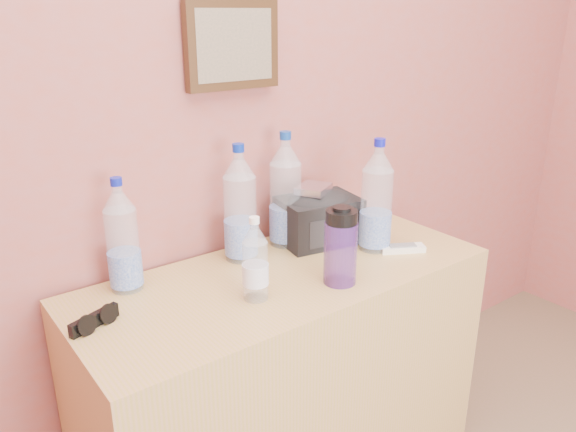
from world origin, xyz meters
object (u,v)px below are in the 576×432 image
(pet_large_c, at_px, (285,196))
(pet_large_a, at_px, (123,241))
(pet_small, at_px, (255,263))
(toiletry_bag, at_px, (319,217))
(foil_packet, at_px, (314,189))
(pet_large_b, at_px, (240,210))
(nalgene_bottle, at_px, (341,246))
(pet_large_d, at_px, (376,202))
(dresser, at_px, (286,383))
(sunglasses, at_px, (94,320))
(ac_remote, at_px, (402,249))

(pet_large_c, bearing_deg, pet_large_a, 179.34)
(pet_small, height_order, toiletry_bag, pet_small)
(pet_large_a, height_order, pet_small, pet_large_a)
(foil_packet, bearing_deg, pet_large_b, 174.73)
(pet_large_c, xyz_separation_m, foil_packet, (0.09, -0.04, 0.02))
(foil_packet, bearing_deg, nalgene_bottle, -115.28)
(pet_large_b, height_order, toiletry_bag, pet_large_b)
(pet_large_b, bearing_deg, pet_large_d, -26.80)
(dresser, height_order, toiletry_bag, toiletry_bag)
(pet_large_c, distance_m, sunglasses, 0.71)
(dresser, xyz_separation_m, toiletry_bag, (0.23, 0.13, 0.47))
(pet_large_b, relative_size, sunglasses, 2.65)
(pet_large_b, relative_size, ac_remote, 2.55)
(dresser, bearing_deg, nalgene_bottle, -58.36)
(toiletry_bag, distance_m, foil_packet, 0.10)
(pet_large_c, height_order, pet_small, pet_large_c)
(ac_remote, height_order, foil_packet, foil_packet)
(sunglasses, bearing_deg, foil_packet, -12.22)
(pet_large_c, bearing_deg, pet_small, -138.62)
(pet_large_c, relative_size, nalgene_bottle, 1.65)
(dresser, distance_m, pet_large_c, 0.59)
(sunglasses, bearing_deg, pet_large_d, -24.09)
(pet_large_c, xyz_separation_m, ac_remote, (0.26, -0.28, -0.15))
(sunglasses, distance_m, toiletry_bag, 0.78)
(dresser, height_order, foil_packet, foil_packet)
(pet_small, xyz_separation_m, sunglasses, (-0.39, 0.12, -0.08))
(sunglasses, bearing_deg, pet_large_a, 25.91)
(pet_large_b, distance_m, sunglasses, 0.53)
(pet_large_b, bearing_deg, dresser, -74.36)
(ac_remote, xyz_separation_m, foil_packet, (-0.17, 0.24, 0.17))
(pet_small, bearing_deg, pet_large_b, 65.73)
(pet_large_a, height_order, toiletry_bag, pet_large_a)
(dresser, bearing_deg, pet_large_b, 105.64)
(pet_large_d, bearing_deg, pet_large_b, 153.20)
(sunglasses, bearing_deg, dresser, -23.91)
(pet_small, bearing_deg, pet_large_c, 41.38)
(pet_large_c, distance_m, pet_large_d, 0.29)
(dresser, bearing_deg, sunglasses, 175.83)
(pet_large_d, distance_m, pet_small, 0.49)
(pet_large_c, height_order, ac_remote, pet_large_c)
(pet_large_b, relative_size, foil_packet, 3.30)
(pet_large_a, relative_size, foil_packet, 2.91)
(dresser, xyz_separation_m, foil_packet, (0.22, 0.14, 0.57))
(foil_packet, bearing_deg, dresser, -147.15)
(nalgene_bottle, xyz_separation_m, toiletry_bag, (0.15, 0.27, -0.03))
(pet_large_c, relative_size, pet_large_d, 1.04)
(nalgene_bottle, bearing_deg, pet_large_a, 146.72)
(pet_large_a, relative_size, pet_large_c, 0.85)
(foil_packet, bearing_deg, pet_large_a, 176.06)
(pet_large_a, bearing_deg, ac_remote, -19.54)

